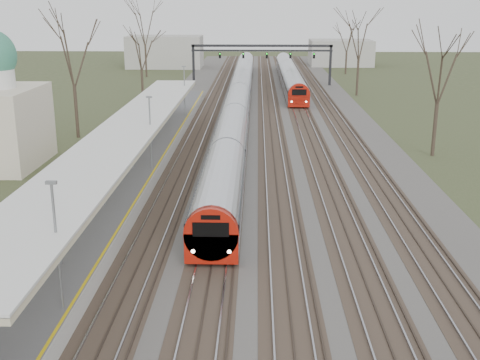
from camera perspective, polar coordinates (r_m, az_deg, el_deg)
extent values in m
cube|color=#474442|center=(62.40, 1.98, 5.34)|extent=(24.00, 160.00, 0.10)
cube|color=#4C3828|center=(62.64, -3.54, 5.40)|extent=(2.60, 160.00, 0.06)
cube|color=gray|center=(62.70, -4.20, 5.46)|extent=(0.07, 160.00, 0.12)
cube|color=gray|center=(62.57, -2.88, 5.46)|extent=(0.07, 160.00, 0.12)
cube|color=#4C3828|center=(62.43, -0.32, 5.39)|extent=(2.60, 160.00, 0.06)
cube|color=gray|center=(62.44, -0.98, 5.46)|extent=(0.07, 160.00, 0.12)
cube|color=gray|center=(62.40, 0.34, 5.45)|extent=(0.07, 160.00, 0.12)
cube|color=#4C3828|center=(62.41, 2.90, 5.37)|extent=(2.60, 160.00, 0.06)
cube|color=gray|center=(62.39, 2.24, 5.44)|extent=(0.07, 160.00, 0.12)
cube|color=gray|center=(62.42, 3.57, 5.43)|extent=(0.07, 160.00, 0.12)
cube|color=#4C3828|center=(62.59, 6.12, 5.33)|extent=(2.60, 160.00, 0.06)
cube|color=gray|center=(62.52, 5.47, 5.40)|extent=(0.07, 160.00, 0.12)
cube|color=gray|center=(62.63, 6.78, 5.38)|extent=(0.07, 160.00, 0.12)
cube|color=#4C3828|center=(62.96, 9.31, 5.27)|extent=(2.60, 160.00, 0.06)
cube|color=gray|center=(62.85, 8.66, 5.35)|extent=(0.07, 160.00, 0.12)
cube|color=gray|center=(63.05, 9.96, 5.32)|extent=(0.07, 160.00, 0.12)
cube|color=#9E9B93|center=(46.06, -9.24, 1.66)|extent=(3.50, 69.00, 1.00)
cylinder|color=slate|center=(27.47, -16.88, -4.80)|extent=(0.14, 0.14, 3.00)
cylinder|color=slate|center=(34.73, -12.85, -0.03)|extent=(0.14, 0.14, 3.00)
cylinder|color=slate|center=(42.25, -10.23, 3.06)|extent=(0.14, 0.14, 3.00)
cylinder|color=slate|center=(49.93, -8.41, 5.21)|extent=(0.14, 0.14, 3.00)
cylinder|color=slate|center=(57.69, -7.06, 6.78)|extent=(0.14, 0.14, 3.00)
cube|color=silver|center=(40.97, -10.62, 4.84)|extent=(4.10, 50.00, 0.12)
cube|color=#BEB593|center=(41.00, -10.61, 4.61)|extent=(4.10, 50.00, 0.25)
cube|color=black|center=(92.18, -4.43, 10.79)|extent=(0.35, 0.35, 6.00)
cube|color=black|center=(92.32, 8.55, 10.67)|extent=(0.35, 0.35, 6.00)
cube|color=black|center=(91.43, 2.09, 12.61)|extent=(21.00, 0.35, 0.35)
cube|color=black|center=(91.48, 2.08, 12.17)|extent=(21.00, 0.25, 0.25)
cube|color=black|center=(91.51, -1.92, 11.73)|extent=(0.32, 0.22, 0.85)
sphere|color=#0CFF19|center=(91.35, -1.93, 11.88)|extent=(0.16, 0.16, 0.16)
cube|color=black|center=(91.36, 0.32, 11.73)|extent=(0.32, 0.22, 0.85)
sphere|color=#0CFF19|center=(91.20, 0.32, 11.88)|extent=(0.16, 0.16, 0.16)
cube|color=black|center=(91.35, 2.56, 11.72)|extent=(0.32, 0.22, 0.85)
sphere|color=#0CFF19|center=(91.19, 2.56, 11.86)|extent=(0.16, 0.16, 0.16)
cube|color=black|center=(91.47, 4.80, 11.68)|extent=(0.32, 0.22, 0.85)
sphere|color=#0CFF19|center=(91.31, 4.81, 11.83)|extent=(0.16, 0.16, 0.16)
cube|color=black|center=(91.72, 7.03, 11.63)|extent=(0.32, 0.22, 0.85)
sphere|color=#0CFF19|center=(91.57, 7.04, 11.78)|extent=(0.16, 0.16, 0.16)
cylinder|color=#2D231C|center=(57.52, -15.26, 6.27)|extent=(0.30, 0.30, 4.95)
cylinder|color=#2D231C|center=(51.29, 17.97, 4.59)|extent=(0.30, 0.30, 4.50)
cube|color=#B7B9C2|center=(71.96, -0.06, 7.70)|extent=(2.55, 90.00, 1.60)
cylinder|color=#B7B9C2|center=(71.86, -0.06, 8.21)|extent=(2.60, 89.70, 2.60)
cube|color=black|center=(71.85, -0.06, 8.29)|extent=(2.62, 89.40, 0.55)
cube|color=#A11509|center=(28.51, -2.72, -6.41)|extent=(2.55, 0.50, 1.50)
cylinder|color=#A11509|center=(28.29, -2.74, -5.06)|extent=(2.60, 0.60, 2.60)
cube|color=black|center=(27.93, -2.79, -4.70)|extent=(1.70, 0.12, 0.70)
sphere|color=white|center=(28.44, -4.47, -6.72)|extent=(0.22, 0.22, 0.22)
sphere|color=white|center=(28.32, -1.02, -6.78)|extent=(0.22, 0.22, 0.22)
cube|color=black|center=(72.11, -0.06, 6.97)|extent=(1.80, 89.00, 0.35)
cube|color=#B7B9C2|center=(93.53, 4.69, 9.70)|extent=(2.55, 45.00, 1.60)
cylinder|color=#B7B9C2|center=(93.46, 4.70, 10.09)|extent=(2.60, 44.70, 2.60)
cube|color=black|center=(93.45, 4.70, 10.15)|extent=(2.62, 44.40, 0.55)
cube|color=#A11509|center=(71.39, 5.60, 7.51)|extent=(2.55, 0.50, 1.50)
cylinder|color=#A11509|center=(71.33, 5.61, 8.07)|extent=(2.60, 0.60, 2.60)
cube|color=black|center=(71.02, 5.63, 8.28)|extent=(1.70, 0.12, 0.70)
sphere|color=white|center=(71.15, 4.92, 7.42)|extent=(0.22, 0.22, 0.22)
sphere|color=white|center=(71.27, 6.29, 7.39)|extent=(0.22, 0.22, 0.22)
cube|color=black|center=(93.64, 4.68, 9.13)|extent=(1.80, 44.00, 0.35)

